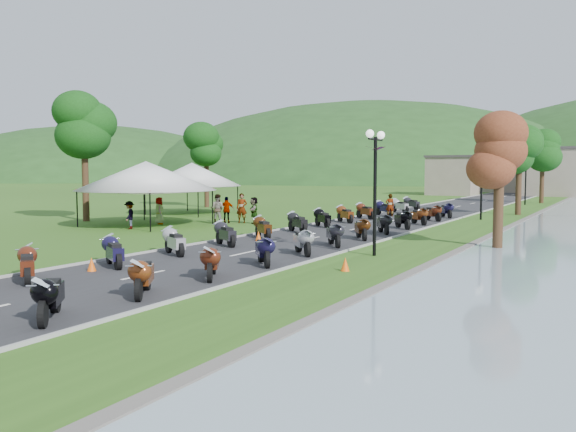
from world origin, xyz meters
The scene contains 12 objects.
road centered at (0.00, 40.00, 0.01)m, with size 7.00×120.00×0.02m, color #2C2C2E.
far_building centered at (-2.00, 85.00, 2.50)m, with size 18.00×16.00×5.00m, color gray.
moto_row_left centered at (-2.21, 21.12, 0.55)m, with size 2.60×50.67×1.10m, color #331411, non-canonical shape.
moto_row_right centered at (2.33, 20.04, 0.55)m, with size 2.60×39.83×1.10m, color #331411, non-canonical shape.
vendor_tent_main centered at (-12.30, 23.63, 2.00)m, with size 5.82×5.82×4.00m, color silver, non-canonical shape.
vendor_tent_side centered at (-15.95, 32.76, 2.00)m, with size 5.11×5.11×4.00m, color silver, non-canonical shape.
tree_park_left centered at (-18.02, 23.96, 5.20)m, with size 3.75×3.75×10.41m, color #165014, non-canonical shape.
tree_lakeside centered at (8.84, 23.19, 3.31)m, with size 2.38×2.38×6.62m, color #165014, non-canonical shape.
pedestrian_a centered at (-8.11, 27.99, 0.00)m, with size 0.71×0.52×1.94m, color slate.
pedestrian_b centered at (-9.20, 26.77, 0.00)m, with size 0.93×0.51×1.91m, color slate.
pedestrian_c centered at (-11.56, 21.35, 0.00)m, with size 1.07×0.44×1.65m, color slate.
traffic_cone_near centered at (-2.09, 9.71, 0.25)m, with size 0.32×0.32×0.50m, color #F2590C.
Camera 1 is at (13.97, -5.02, 3.53)m, focal length 38.00 mm.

